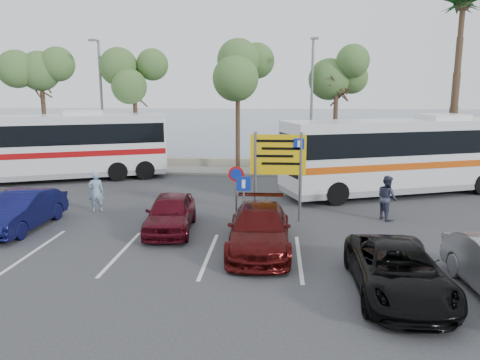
# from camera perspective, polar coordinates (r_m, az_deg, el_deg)

# --- Properties ---
(ground) EXTENTS (120.00, 120.00, 0.00)m
(ground) POSITION_cam_1_polar(r_m,az_deg,el_deg) (16.12, 0.95, -8.03)
(ground) COLOR #313133
(ground) RESTS_ON ground
(kerb_strip) EXTENTS (44.00, 2.40, 0.15)m
(kerb_strip) POSITION_cam_1_polar(r_m,az_deg,el_deg) (29.67, 2.62, 1.04)
(kerb_strip) COLOR gray
(kerb_strip) RESTS_ON ground
(seawall) EXTENTS (48.00, 0.80, 0.60)m
(seawall) POSITION_cam_1_polar(r_m,az_deg,el_deg) (31.60, 2.75, 2.08)
(seawall) COLOR gray
(seawall) RESTS_ON ground
(sea) EXTENTS (140.00, 140.00, 0.00)m
(sea) POSITION_cam_1_polar(r_m,az_deg,el_deg) (75.38, 3.80, 7.15)
(sea) COLOR #405066
(sea) RESTS_ON ground
(tree_far_left) EXTENTS (3.20, 3.20, 7.60)m
(tree_far_left) POSITION_cam_1_polar(r_m,az_deg,el_deg) (32.80, -23.13, 12.12)
(tree_far_left) COLOR #382619
(tree_far_left) RESTS_ON kerb_strip
(tree_left) EXTENTS (3.20, 3.20, 7.20)m
(tree_left) POSITION_cam_1_polar(r_m,az_deg,el_deg) (30.53, -12.81, 12.24)
(tree_left) COLOR #382619
(tree_left) RESTS_ON kerb_strip
(tree_mid) EXTENTS (3.20, 3.20, 8.00)m
(tree_mid) POSITION_cam_1_polar(r_m,az_deg,el_deg) (29.32, -0.28, 13.84)
(tree_mid) COLOR #382619
(tree_mid) RESTS_ON kerb_strip
(tree_right) EXTENTS (3.20, 3.20, 7.40)m
(tree_right) POSITION_cam_1_polar(r_m,az_deg,el_deg) (29.42, 11.75, 12.65)
(tree_right) COLOR #382619
(tree_right) RESTS_ON kerb_strip
(palm_tree) EXTENTS (4.80, 4.80, 11.20)m
(palm_tree) POSITION_cam_1_polar(r_m,az_deg,el_deg) (31.38, 25.53, 18.52)
(palm_tree) COLOR #382619
(palm_tree) RESTS_ON kerb_strip
(street_lamp_left) EXTENTS (0.45, 1.15, 8.01)m
(street_lamp_left) POSITION_cam_1_polar(r_m,az_deg,el_deg) (30.72, -16.58, 9.43)
(street_lamp_left) COLOR slate
(street_lamp_left) RESTS_ON kerb_strip
(street_lamp_right) EXTENTS (0.45, 1.15, 8.01)m
(street_lamp_right) POSITION_cam_1_polar(r_m,az_deg,el_deg) (28.79, 8.74, 9.67)
(street_lamp_right) COLOR slate
(street_lamp_right) RESTS_ON kerb_strip
(direction_sign) EXTENTS (2.20, 0.12, 3.60)m
(direction_sign) POSITION_cam_1_polar(r_m,az_deg,el_deg) (18.61, 4.67, 2.27)
(direction_sign) COLOR slate
(direction_sign) RESTS_ON ground
(sign_no_stop) EXTENTS (0.60, 0.08, 2.35)m
(sign_no_stop) POSITION_cam_1_polar(r_m,az_deg,el_deg) (18.03, -0.47, -0.74)
(sign_no_stop) COLOR slate
(sign_no_stop) RESTS_ON ground
(sign_parking) EXTENTS (0.50, 0.07, 2.25)m
(sign_parking) POSITION_cam_1_polar(r_m,az_deg,el_deg) (16.47, 0.44, -2.27)
(sign_parking) COLOR slate
(sign_parking) RESTS_ON ground
(lane_markings) EXTENTS (12.02, 4.20, 0.01)m
(lane_markings) POSITION_cam_1_polar(r_m,az_deg,el_deg) (15.29, -3.61, -9.12)
(lane_markings) COLOR silver
(lane_markings) RESTS_ON ground
(coach_bus_left) EXTENTS (13.00, 7.37, 4.02)m
(coach_bus_left) POSITION_cam_1_polar(r_m,az_deg,el_deg) (28.96, -22.11, 3.56)
(coach_bus_left) COLOR silver
(coach_bus_left) RESTS_ON ground
(coach_bus_right) EXTENTS (12.97, 6.98, 3.99)m
(coach_bus_right) POSITION_cam_1_polar(r_m,az_deg,el_deg) (24.97, 19.72, 2.59)
(coach_bus_right) COLOR silver
(coach_bus_right) RESTS_ON ground
(car_blue) EXTENTS (1.69, 4.45, 1.45)m
(car_blue) POSITION_cam_1_polar(r_m,az_deg,el_deg) (19.64, -25.05, -3.37)
(car_blue) COLOR #0E1044
(car_blue) RESTS_ON ground
(car_maroon) EXTENTS (2.09, 5.00, 1.44)m
(car_maroon) POSITION_cam_1_polar(r_m,az_deg,el_deg) (15.53, 2.37, -5.98)
(car_maroon) COLOR #450B0B
(car_maroon) RESTS_ON ground
(car_red) EXTENTS (1.96, 4.23, 1.40)m
(car_red) POSITION_cam_1_polar(r_m,az_deg,el_deg) (17.75, -8.47, -3.96)
(car_red) COLOR #4C0A15
(car_red) RESTS_ON ground
(suv_black) EXTENTS (2.23, 4.80, 1.33)m
(suv_black) POSITION_cam_1_polar(r_m,az_deg,el_deg) (12.97, 18.67, -10.39)
(suv_black) COLOR black
(suv_black) RESTS_ON ground
(pedestrian_near) EXTENTS (0.75, 0.62, 1.76)m
(pedestrian_near) POSITION_cam_1_polar(r_m,az_deg,el_deg) (21.15, -17.14, -1.38)
(pedestrian_near) COLOR #7D99B6
(pedestrian_near) RESTS_ON ground
(pedestrian_far) EXTENTS (0.98, 1.08, 1.82)m
(pedestrian_far) POSITION_cam_1_polar(r_m,az_deg,el_deg) (19.94, 17.47, -2.06)
(pedestrian_far) COLOR #34364E
(pedestrian_far) RESTS_ON ground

